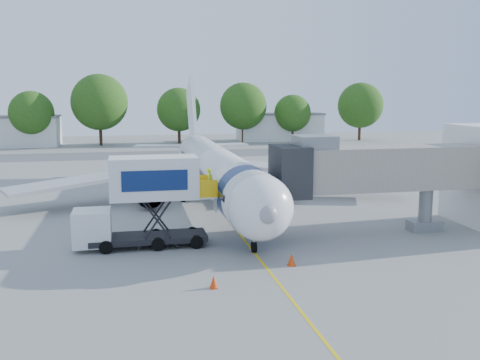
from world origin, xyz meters
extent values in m
plane|color=gray|center=(0.00, 0.00, 0.00)|extent=(160.00, 160.00, 0.00)
cube|color=yellow|center=(0.00, 0.00, 0.01)|extent=(0.15, 70.00, 0.01)
cube|color=#59595B|center=(0.00, 42.00, 0.00)|extent=(120.00, 10.00, 0.01)
cylinder|color=white|center=(0.00, 3.00, 3.00)|extent=(3.70, 28.00, 3.70)
sphere|color=white|center=(0.00, -11.00, 3.00)|extent=(3.70, 3.70, 3.70)
sphere|color=gray|center=(0.00, -12.55, 3.00)|extent=(1.10, 1.10, 1.10)
cone|color=white|center=(0.00, 20.00, 3.00)|extent=(3.70, 6.00, 3.70)
cube|color=white|center=(0.00, 21.00, 7.20)|extent=(0.35, 7.26, 8.29)
cube|color=#AEB0B3|center=(9.00, 6.50, 2.30)|extent=(16.17, 9.32, 1.42)
cube|color=#AEB0B3|center=(-9.00, 6.50, 2.30)|extent=(16.17, 9.32, 1.42)
cylinder|color=#999BA0|center=(5.50, 4.50, 1.30)|extent=(2.10, 3.60, 2.10)
cylinder|color=#999BA0|center=(-5.50, 4.50, 1.30)|extent=(2.10, 3.60, 2.10)
cube|color=black|center=(0.00, -11.30, 3.45)|extent=(2.60, 1.39, 0.81)
cylinder|color=#0B1E53|center=(0.00, -8.00, 3.00)|extent=(3.73, 2.00, 3.73)
cylinder|color=silver|center=(0.00, -9.50, 0.75)|extent=(0.16, 0.16, 1.50)
cylinder|color=black|center=(0.00, -9.50, 0.32)|extent=(0.25, 0.64, 0.64)
cylinder|color=black|center=(2.60, 6.00, 0.45)|extent=(0.35, 0.90, 0.90)
cylinder|color=black|center=(-2.60, 6.00, 0.45)|extent=(0.35, 0.90, 0.90)
cube|color=#9E9887|center=(9.00, -7.00, 4.40)|extent=(13.60, 2.60, 2.80)
cube|color=black|center=(2.90, -7.00, 4.40)|extent=(2.00, 3.20, 3.20)
cube|color=slate|center=(4.50, -7.00, 6.20)|extent=(2.40, 2.40, 0.80)
cylinder|color=slate|center=(12.50, -7.00, 1.50)|extent=(0.90, 0.90, 3.00)
cube|color=slate|center=(12.50, -7.00, 0.35)|extent=(2.20, 1.20, 0.70)
cylinder|color=black|center=(11.60, -7.00, 0.35)|extent=(0.30, 0.70, 0.70)
cylinder|color=black|center=(13.40, -7.00, 0.35)|extent=(0.30, 0.70, 0.70)
cube|color=black|center=(-6.00, -7.00, 0.55)|extent=(7.00, 2.30, 0.35)
cube|color=silver|center=(-9.30, -7.00, 1.35)|extent=(2.20, 2.20, 2.10)
cube|color=black|center=(-9.30, -7.00, 1.80)|extent=(1.90, 2.10, 0.70)
cube|color=silver|center=(-5.60, -7.00, 4.25)|extent=(5.20, 2.40, 2.50)
cube|color=#0B1E53|center=(-5.60, -8.22, 4.25)|extent=(3.80, 0.04, 1.20)
cube|color=silver|center=(-2.45, -7.00, 3.05)|extent=(1.10, 2.20, 0.10)
cube|color=#F2B60C|center=(-2.45, -8.05, 3.60)|extent=(1.10, 0.06, 1.10)
cube|color=#F2B60C|center=(-2.45, -5.95, 3.60)|extent=(1.10, 0.06, 1.10)
cylinder|color=black|center=(-3.20, -8.05, 0.40)|extent=(0.80, 0.25, 0.80)
cylinder|color=black|center=(-3.20, -5.95, 0.40)|extent=(0.80, 0.25, 0.80)
cylinder|color=black|center=(-8.50, -8.05, 0.40)|extent=(0.80, 0.25, 0.80)
cylinder|color=black|center=(-8.50, -5.95, 0.40)|extent=(0.80, 0.25, 0.80)
imported|color=#C0DF17|center=(-2.22, -7.00, 3.92)|extent=(0.54, 0.68, 1.63)
cube|color=silver|center=(-1.00, -15.68, 0.62)|extent=(3.39, 2.36, 1.23)
cube|color=#0B1E53|center=(-1.00, -15.68, 1.01)|extent=(2.10, 1.92, 0.31)
cylinder|color=black|center=(-2.02, -16.60, 0.31)|extent=(0.65, 0.38, 0.62)
cylinder|color=black|center=(-2.36, -15.42, 0.31)|extent=(0.65, 0.38, 0.62)
cylinder|color=black|center=(0.35, -15.94, 0.31)|extent=(0.65, 0.38, 0.62)
cylinder|color=black|center=(0.02, -14.75, 0.31)|extent=(0.65, 0.38, 0.62)
cone|color=red|center=(1.43, -12.29, 0.35)|extent=(0.44, 0.44, 0.71)
cube|color=red|center=(1.43, -12.29, 0.02)|extent=(0.40, 0.40, 0.04)
cone|color=red|center=(-3.23, -14.78, 0.32)|extent=(0.41, 0.41, 0.65)
cube|color=red|center=(-3.23, -14.78, 0.02)|extent=(0.37, 0.37, 0.04)
cube|color=silver|center=(-28.00, 60.00, 2.50)|extent=(18.00, 8.00, 5.00)
cube|color=slate|center=(-28.00, 60.00, 5.15)|extent=(18.40, 8.40, 0.30)
cube|color=silver|center=(22.00, 62.00, 2.50)|extent=(16.00, 7.00, 5.00)
cube|color=slate|center=(22.00, 62.00, 5.15)|extent=(16.40, 7.40, 0.30)
cylinder|color=#382314|center=(-22.96, 57.32, 1.68)|extent=(0.56, 0.56, 3.37)
sphere|color=#214913|center=(-22.96, 57.32, 5.80)|extent=(7.49, 7.49, 7.49)
cylinder|color=#382314|center=(-11.80, 58.20, 2.20)|extent=(0.56, 0.56, 4.40)
sphere|color=#214913|center=(-11.80, 58.20, 7.58)|extent=(9.78, 9.78, 9.78)
cylinder|color=#382314|center=(2.13, 59.46, 1.79)|extent=(0.56, 0.56, 3.58)
sphere|color=#214913|center=(2.13, 59.46, 6.16)|extent=(7.95, 7.95, 7.95)
cylinder|color=#382314|center=(14.07, 58.93, 1.96)|extent=(0.56, 0.56, 3.92)
sphere|color=#214913|center=(14.07, 58.93, 6.75)|extent=(8.71, 8.71, 8.71)
cylinder|color=#382314|center=(23.57, 58.68, 1.56)|extent=(0.56, 0.56, 3.13)
sphere|color=#214913|center=(23.57, 58.68, 5.39)|extent=(6.95, 6.95, 6.95)
cylinder|color=#382314|center=(37.23, 58.50, 1.97)|extent=(0.56, 0.56, 3.94)
sphere|color=#214913|center=(37.23, 58.50, 6.78)|extent=(8.75, 8.75, 8.75)
camera|label=1|loc=(-7.00, -39.00, 9.30)|focal=40.00mm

